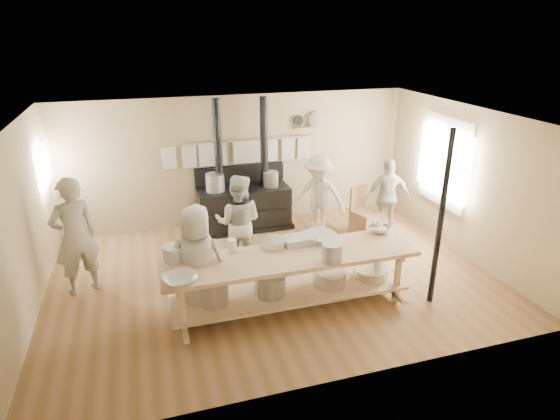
{
  "coord_description": "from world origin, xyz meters",
  "views": [
    {
      "loc": [
        -1.84,
        -6.43,
        3.85
      ],
      "look_at": [
        0.18,
        0.2,
        1.09
      ],
      "focal_mm": 30.0,
      "sensor_mm": 36.0,
      "label": 1
    }
  ],
  "objects": [
    {
      "name": "bowl_white_b",
      "position": [
        0.56,
        -0.57,
        0.91
      ],
      "size": [
        0.61,
        0.61,
        0.11
      ],
      "primitive_type": "imported",
      "rotation": [
        0.0,
        0.0,
        1.97
      ],
      "color": "white",
      "rests_on": "prep_table"
    },
    {
      "name": "ground",
      "position": [
        0.0,
        0.0,
        0.0
      ],
      "size": [
        7.0,
        7.0,
        0.0
      ],
      "primitive_type": "plane",
      "color": "brown",
      "rests_on": "ground"
    },
    {
      "name": "window_right",
      "position": [
        3.47,
        0.6,
        1.5
      ],
      "size": [
        0.09,
        1.5,
        1.65
      ],
      "color": "beige",
      "rests_on": "ground"
    },
    {
      "name": "roasting_pan",
      "position": [
        0.24,
        -0.57,
        0.9
      ],
      "size": [
        0.5,
        0.35,
        0.11
      ],
      "primitive_type": "cube",
      "rotation": [
        0.0,
        0.0,
        0.06
      ],
      "color": "#B2B2B7",
      "rests_on": "prep_table"
    },
    {
      "name": "back_wall_shelf",
      "position": [
        1.46,
        2.43,
        2.0
      ],
      "size": [
        0.63,
        0.14,
        0.32
      ],
      "color": "tan",
      "rests_on": "ground"
    },
    {
      "name": "left_opening",
      "position": [
        -3.45,
        2.0,
        1.6
      ],
      "size": [
        0.0,
        0.9,
        0.9
      ],
      "color": "white",
      "rests_on": "ground"
    },
    {
      "name": "room_shell",
      "position": [
        0.0,
        0.0,
        1.62
      ],
      "size": [
        7.0,
        7.0,
        7.0
      ],
      "color": "tan",
      "rests_on": "ground"
    },
    {
      "name": "support_post",
      "position": [
        2.05,
        -1.35,
        1.3
      ],
      "size": [
        0.08,
        0.08,
        2.6
      ],
      "primitive_type": "cylinder",
      "color": "black",
      "rests_on": "ground"
    },
    {
      "name": "prep_table",
      "position": [
        -0.01,
        -0.9,
        0.52
      ],
      "size": [
        3.6,
        0.9,
        0.85
      ],
      "color": "tan",
      "rests_on": "ground"
    },
    {
      "name": "towel_rail",
      "position": [
        -0.0,
        2.4,
        1.55
      ],
      "size": [
        3.0,
        0.04,
        0.47
      ],
      "color": "tan",
      "rests_on": "ground"
    },
    {
      "name": "cook_left",
      "position": [
        -0.44,
        0.52,
        0.82
      ],
      "size": [
        0.97,
        0.87,
        1.63
      ],
      "primitive_type": "imported",
      "rotation": [
        0.0,
        0.0,
        2.75
      ],
      "color": "#B9B6A3",
      "rests_on": "ground"
    },
    {
      "name": "bowl_steel_b",
      "position": [
        1.55,
        -0.57,
        0.9
      ],
      "size": [
        0.38,
        0.38,
        0.1
      ],
      "primitive_type": "imported",
      "rotation": [
        0.0,
        0.0,
        3.33
      ],
      "color": "silver",
      "rests_on": "prep_table"
    },
    {
      "name": "stove",
      "position": [
        -0.01,
        2.12,
        0.52
      ],
      "size": [
        1.9,
        0.75,
        2.6
      ],
      "color": "black",
      "rests_on": "ground"
    },
    {
      "name": "pitcher",
      "position": [
        -0.76,
        -0.57,
        0.95
      ],
      "size": [
        0.15,
        0.15,
        0.2
      ],
      "primitive_type": "cylinder",
      "rotation": [
        0.0,
        0.0,
        0.22
      ],
      "color": "white",
      "rests_on": "prep_table"
    },
    {
      "name": "bowl_steel_a",
      "position": [
        0.08,
        -0.57,
        0.9
      ],
      "size": [
        0.45,
        0.45,
        0.1
      ],
      "primitive_type": "imported",
      "rotation": [
        0.0,
        0.0,
        0.6
      ],
      "color": "silver",
      "rests_on": "prep_table"
    },
    {
      "name": "mixing_bowl_large",
      "position": [
        -0.15,
        -0.57,
        0.91
      ],
      "size": [
        0.48,
        0.48,
        0.12
      ],
      "primitive_type": "cylinder",
      "rotation": [
        0.0,
        0.0,
        0.32
      ],
      "color": "silver",
      "rests_on": "prep_table"
    },
    {
      "name": "bucket_galv",
      "position": [
        0.47,
        -1.23,
        0.98
      ],
      "size": [
        0.33,
        0.33,
        0.27
      ],
      "primitive_type": "cylinder",
      "rotation": [
        0.0,
        0.0,
        0.14
      ],
      "color": "gray",
      "rests_on": "prep_table"
    },
    {
      "name": "chair",
      "position": [
        2.19,
        1.14,
        0.28
      ],
      "size": [
        0.58,
        0.58,
        0.95
      ],
      "rotation": [
        0.0,
        0.0,
        0.41
      ],
      "color": "brown",
      "rests_on": "ground"
    },
    {
      "name": "cook_right",
      "position": [
        2.63,
        1.09,
        0.75
      ],
      "size": [
        0.92,
        0.5,
        1.49
      ],
      "primitive_type": "imported",
      "rotation": [
        0.0,
        0.0,
        2.98
      ],
      "color": "#B9B6A3",
      "rests_on": "ground"
    },
    {
      "name": "bowl_white_a",
      "position": [
        -1.55,
        -1.23,
        0.9
      ],
      "size": [
        0.51,
        0.51,
        0.1
      ],
      "primitive_type": "imported",
      "rotation": [
        0.0,
        0.0,
        0.24
      ],
      "color": "white",
      "rests_on": "prep_table"
    },
    {
      "name": "cook_far_left",
      "position": [
        -2.92,
        0.46,
        0.92
      ],
      "size": [
        0.8,
        0.68,
        1.85
      ],
      "primitive_type": "imported",
      "rotation": [
        0.0,
        0.0,
        3.58
      ],
      "color": "#B9B6A3",
      "rests_on": "ground"
    },
    {
      "name": "deep_bowl_enamel",
      "position": [
        -1.55,
        -0.57,
        0.95
      ],
      "size": [
        0.37,
        0.37,
        0.2
      ],
      "primitive_type": "cylinder",
      "rotation": [
        0.0,
        0.0,
        -0.14
      ],
      "color": "white",
      "rests_on": "prep_table"
    },
    {
      "name": "cook_center",
      "position": [
        -1.27,
        -0.71,
        0.83
      ],
      "size": [
        0.92,
        0.73,
        1.65
      ],
      "primitive_type": "imported",
      "rotation": [
        0.0,
        0.0,
        2.86
      ],
      "color": "#B9B6A3",
      "rests_on": "ground"
    },
    {
      "name": "cook_by_window",
      "position": [
        1.3,
        1.35,
        0.8
      ],
      "size": [
        1.19,
        1.06,
        1.6
      ],
      "primitive_type": "imported",
      "rotation": [
        0.0,
        0.0,
        -0.57
      ],
      "color": "#B9B6A3",
      "rests_on": "ground"
    }
  ]
}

